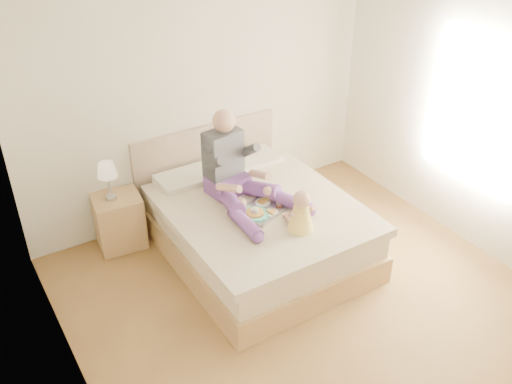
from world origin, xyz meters
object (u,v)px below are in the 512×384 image
nightstand (119,221)px  baby (300,214)px  adult (236,174)px  tray (261,209)px  bed (253,223)px

nightstand → baby: size_ratio=1.44×
adult → nightstand: bearing=137.5°
adult → tray: 0.42m
bed → nightstand: bed is taller
adult → tray: (0.07, -0.35, -0.23)m
nightstand → baby: (1.22, -1.44, 0.49)m
nightstand → adult: size_ratio=0.50×
bed → tray: bearing=-103.4°
bed → nightstand: 1.37m
adult → baby: (0.22, -0.77, -0.10)m
adult → tray: bearing=-87.5°
adult → tray: adult is taller
bed → baby: size_ratio=5.55×
bed → adult: 0.58m
bed → nightstand: bearing=144.5°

